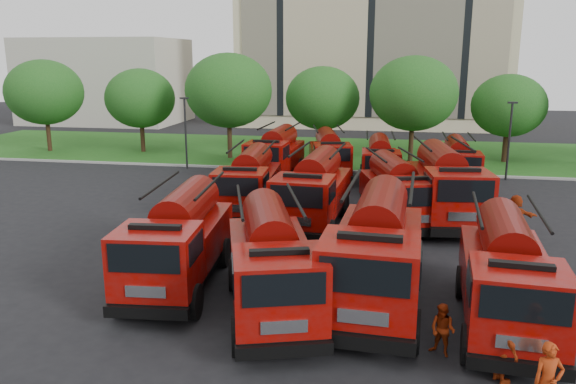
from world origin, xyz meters
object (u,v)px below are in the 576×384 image
(firefighter_3, at_px, (547,349))
(firefighter_1, at_px, (441,355))
(fire_truck_0, at_px, (179,239))
(firefighter_4, at_px, (269,244))
(fire_truck_5, at_px, (314,191))
(firefighter_2, at_px, (500,382))
(fire_truck_6, at_px, (397,191))
(fire_truck_2, at_px, (376,251))
(fire_truck_11, at_px, (458,163))
(fire_truck_1, at_px, (271,262))
(fire_truck_10, at_px, (380,162))
(fire_truck_4, at_px, (249,183))
(fire_truck_3, at_px, (507,275))
(fire_truck_8, at_px, (276,154))
(firefighter_5, at_px, (513,238))
(fire_truck_7, at_px, (445,185))
(fire_truck_9, at_px, (329,155))

(firefighter_3, bearing_deg, firefighter_1, 2.69)
(fire_truck_0, height_order, firefighter_4, fire_truck_0)
(fire_truck_5, height_order, firefighter_2, fire_truck_5)
(fire_truck_6, height_order, firefighter_3, fire_truck_6)
(fire_truck_2, bearing_deg, fire_truck_5, 114.10)
(fire_truck_2, height_order, fire_truck_11, fire_truck_2)
(fire_truck_0, relative_size, firefighter_3, 4.12)
(fire_truck_1, relative_size, fire_truck_10, 1.15)
(firefighter_3, bearing_deg, fire_truck_4, -59.53)
(fire_truck_3, relative_size, fire_truck_11, 1.12)
(fire_truck_8, xyz_separation_m, firefighter_3, (11.83, -20.48, -1.67))
(fire_truck_3, xyz_separation_m, fire_truck_10, (-4.11, 18.55, -0.13))
(firefighter_3, bearing_deg, firefighter_5, -109.39)
(firefighter_2, bearing_deg, firefighter_1, 22.86)
(fire_truck_7, xyz_separation_m, fire_truck_8, (-10.05, 8.15, -0.14))
(firefighter_3, bearing_deg, fire_truck_8, -73.23)
(fire_truck_6, bearing_deg, firefighter_3, -85.71)
(firefighter_2, distance_m, firefighter_3, 2.47)
(fire_truck_7, xyz_separation_m, fire_truck_9, (-6.67, 9.37, -0.27))
(fire_truck_5, bearing_deg, fire_truck_3, -49.06)
(fire_truck_6, bearing_deg, fire_truck_1, -125.30)
(fire_truck_2, distance_m, fire_truck_6, 9.51)
(fire_truck_1, distance_m, fire_truck_10, 19.08)
(firefighter_5, bearing_deg, fire_truck_1, 56.68)
(fire_truck_1, height_order, fire_truck_4, fire_truck_1)
(fire_truck_6, xyz_separation_m, fire_truck_8, (-7.78, 8.84, 0.09))
(fire_truck_0, relative_size, fire_truck_6, 1.03)
(fire_truck_4, bearing_deg, fire_truck_10, 46.76)
(firefighter_1, bearing_deg, fire_truck_0, -170.72)
(fire_truck_5, height_order, fire_truck_7, fire_truck_7)
(firefighter_2, bearing_deg, fire_truck_4, 6.93)
(fire_truck_8, height_order, firefighter_3, fire_truck_8)
(fire_truck_3, xyz_separation_m, fire_truck_5, (-7.01, 9.15, 0.10))
(fire_truck_1, relative_size, fire_truck_7, 0.93)
(fire_truck_4, xyz_separation_m, firefighter_5, (12.59, -1.79, -1.63))
(fire_truck_0, bearing_deg, fire_truck_1, -28.45)
(fire_truck_3, bearing_deg, fire_truck_6, 111.14)
(fire_truck_1, distance_m, fire_truck_3, 7.06)
(fire_truck_9, bearing_deg, firefighter_3, -80.33)
(fire_truck_10, relative_size, fire_truck_11, 1.03)
(fire_truck_9, bearing_deg, fire_truck_1, -100.38)
(fire_truck_3, height_order, fire_truck_10, fire_truck_3)
(fire_truck_9, relative_size, firefighter_4, 4.76)
(fire_truck_7, relative_size, firefighter_1, 5.56)
(fire_truck_11, bearing_deg, fire_truck_0, -121.67)
(fire_truck_1, bearing_deg, fire_truck_4, 90.42)
(firefighter_1, distance_m, firefighter_3, 3.03)
(fire_truck_6, bearing_deg, fire_truck_3, -88.20)
(fire_truck_5, bearing_deg, fire_truck_7, 20.31)
(fire_truck_11, bearing_deg, fire_truck_7, -99.71)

